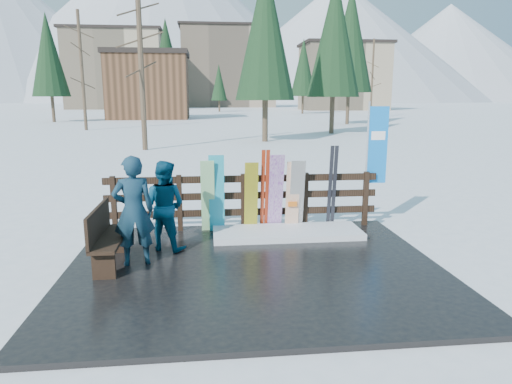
{
  "coord_description": "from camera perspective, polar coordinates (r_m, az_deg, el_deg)",
  "views": [
    {
      "loc": [
        -0.74,
        -6.93,
        2.76
      ],
      "look_at": [
        0.13,
        1.0,
        1.1
      ],
      "focal_mm": 32.0,
      "sensor_mm": 36.0,
      "label": 1
    }
  ],
  "objects": [
    {
      "name": "trees",
      "position": [
        56.6,
        -2.1,
        14.93
      ],
      "size": [
        42.2,
        68.7,
        13.11
      ],
      "color": "#382B1E",
      "rests_on": "ground"
    },
    {
      "name": "snowboard_0",
      "position": [
        9.11,
        -4.94,
        -0.25
      ],
      "size": [
        0.3,
        0.23,
        1.58
      ],
      "primitive_type": "cube",
      "rotation": [
        0.13,
        0.0,
        0.0
      ],
      "color": "#249FB8",
      "rests_on": "deck"
    },
    {
      "name": "snowboard_2",
      "position": [
        9.16,
        -0.61,
        -0.61
      ],
      "size": [
        0.27,
        0.29,
        1.43
      ],
      "primitive_type": "cube",
      "rotation": [
        0.19,
        0.0,
        0.0
      ],
      "color": "yellow",
      "rests_on": "deck"
    },
    {
      "name": "snowboard_5",
      "position": [
        9.28,
        4.59,
        -0.5
      ],
      "size": [
        0.27,
        0.21,
        1.43
      ],
      "primitive_type": "cube",
      "rotation": [
        0.13,
        0.0,
        0.0
      ],
      "color": "white",
      "rests_on": "deck"
    },
    {
      "name": "person_front",
      "position": [
        7.57,
        -15.05,
        -2.29
      ],
      "size": [
        0.72,
        0.54,
        1.79
      ],
      "primitive_type": "imported",
      "rotation": [
        0.0,
        0.0,
        3.33
      ],
      "color": "#153E47",
      "rests_on": "deck"
    },
    {
      "name": "person_back",
      "position": [
        8.23,
        -11.37,
        -1.67
      ],
      "size": [
        0.96,
        0.88,
        1.6
      ],
      "primitive_type": "imported",
      "rotation": [
        0.0,
        0.0,
        2.71
      ],
      "color": "navy",
      "rests_on": "deck"
    },
    {
      "name": "bench",
      "position": [
        7.75,
        -18.26,
        -5.08
      ],
      "size": [
        0.41,
        1.5,
        0.97
      ],
      "color": "black",
      "rests_on": "deck"
    },
    {
      "name": "mountains",
      "position": [
        338.82,
        -8.31,
        19.67
      ],
      "size": [
        520.0,
        260.0,
        120.0
      ],
      "color": "white",
      "rests_on": "ground"
    },
    {
      "name": "snowboard_1",
      "position": [
        9.12,
        -6.05,
        -0.58
      ],
      "size": [
        0.27,
        0.38,
        1.49
      ],
      "primitive_type": "cube",
      "rotation": [
        0.24,
        0.0,
        0.0
      ],
      "color": "white",
      "rests_on": "deck"
    },
    {
      "name": "ground",
      "position": [
        7.49,
        -0.16,
        -9.85
      ],
      "size": [
        700.0,
        700.0,
        0.0
      ],
      "primitive_type": "plane",
      "color": "white",
      "rests_on": "ground"
    },
    {
      "name": "snowboard_4",
      "position": [
        9.3,
        5.13,
        -0.42
      ],
      "size": [
        0.29,
        0.27,
        1.45
      ],
      "primitive_type": "cube",
      "rotation": [
        0.17,
        0.0,
        0.0
      ],
      "color": "black",
      "rests_on": "deck"
    },
    {
      "name": "snowboard_3",
      "position": [
        9.21,
        2.5,
        -0.08
      ],
      "size": [
        0.29,
        0.41,
        1.58
      ],
      "primitive_type": "cube",
      "rotation": [
        0.24,
        0.0,
        0.0
      ],
      "color": "silver",
      "rests_on": "deck"
    },
    {
      "name": "resort_buildings",
      "position": [
        122.55,
        -5.59,
        14.98
      ],
      "size": [
        73.0,
        87.6,
        22.6
      ],
      "color": "tan",
      "rests_on": "ground"
    },
    {
      "name": "deck",
      "position": [
        7.48,
        -0.16,
        -9.57
      ],
      "size": [
        6.0,
        5.0,
        0.08
      ],
      "primitive_type": "cube",
      "color": "black",
      "rests_on": "ground"
    },
    {
      "name": "rental_flag",
      "position": [
        9.88,
        14.65,
        5.13
      ],
      "size": [
        0.45,
        0.04,
        2.6
      ],
      "color": "silver",
      "rests_on": "deck"
    },
    {
      "name": "ski_pair_b",
      "position": [
        9.51,
        9.5,
        0.6
      ],
      "size": [
        0.17,
        0.2,
        1.73
      ],
      "color": "black",
      "rests_on": "deck"
    },
    {
      "name": "fence",
      "position": [
        9.38,
        -1.58,
        -0.69
      ],
      "size": [
        5.6,
        0.1,
        1.15
      ],
      "color": "black",
      "rests_on": "deck"
    },
    {
      "name": "ski_pair_a",
      "position": [
        9.24,
        1.11,
        0.24
      ],
      "size": [
        0.16,
        0.34,
        1.67
      ],
      "color": "#9B2B13",
      "rests_on": "deck"
    },
    {
      "name": "snow_patch",
      "position": [
        9.05,
        3.92,
        -5.09
      ],
      "size": [
        2.91,
        1.0,
        0.12
      ],
      "primitive_type": "cube",
      "color": "white",
      "rests_on": "deck"
    }
  ]
}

